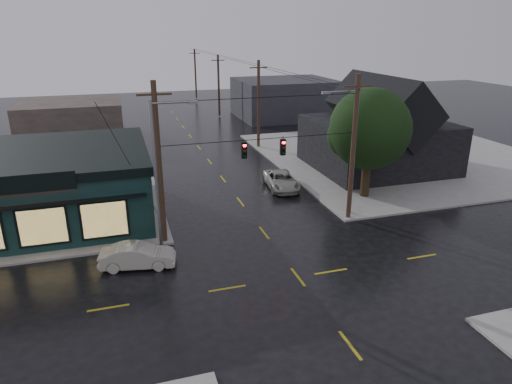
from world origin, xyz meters
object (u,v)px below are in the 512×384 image
object	(u,v)px
utility_pole_ne	(348,219)
sedan_cream	(138,256)
corner_tree	(370,129)
utility_pole_nw	(165,242)
suv_silver	(281,180)

from	to	relation	value
utility_pole_ne	sedan_cream	xyz separation A→B (m)	(-14.83, -2.75, 0.70)
corner_tree	sedan_cream	bearing A→B (deg)	-160.78
utility_pole_nw	suv_silver	bearing A→B (deg)	35.45
corner_tree	utility_pole_nw	xyz separation A→B (m)	(-16.35, -3.59, -5.57)
suv_silver	utility_pole_ne	bearing A→B (deg)	-67.79
utility_pole_nw	sedan_cream	world-z (taller)	utility_pole_nw
corner_tree	sedan_cream	world-z (taller)	corner_tree
utility_pole_nw	suv_silver	distance (m)	13.13
utility_pole_ne	suv_silver	world-z (taller)	utility_pole_ne
corner_tree	sedan_cream	xyz separation A→B (m)	(-18.18, -6.34, -4.88)
utility_pole_ne	sedan_cream	size ratio (longest dim) A/B	2.40
corner_tree	utility_pole_nw	bearing A→B (deg)	-167.62
utility_pole_ne	sedan_cream	world-z (taller)	utility_pole_ne
sedan_cream	suv_silver	bearing A→B (deg)	-40.13
utility_pole_nw	suv_silver	size ratio (longest dim) A/B	2.00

